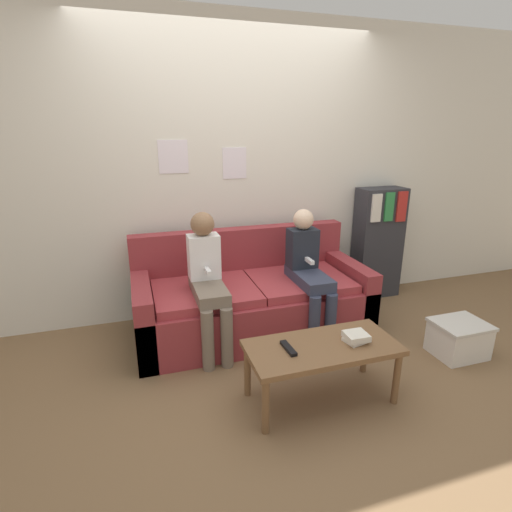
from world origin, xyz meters
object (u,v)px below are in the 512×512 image
Objects in this scene: coffee_table at (322,352)px; person_left at (208,276)px; bookshelf at (378,243)px; person_right at (309,268)px; couch at (251,300)px; storage_box at (459,339)px; tv_remote at (288,348)px.

coffee_table is 0.88× the size of person_left.
bookshelf is at bearing 16.32° from person_left.
person_right is at bearing -151.76° from bookshelf.
storage_box is at bearing -32.27° from couch.
couch is at bearing 98.15° from coffee_table.
tv_remote reaches higher than coffee_table.
bookshelf is (1.86, 0.54, -0.04)m from person_left.
person_right reaches higher than couch.
storage_box is (1.40, -0.88, -0.14)m from couch.
couch is at bearing -166.67° from bookshelf.
person_right is at bearing -25.59° from couch.
bookshelf is (1.53, 1.37, 0.16)m from tv_remote.
person_left reaches higher than tv_remote.
person_right is at bearing 55.29° from tv_remote.
person_right is 1.16m from bookshelf.
tv_remote is at bearing 177.02° from coffee_table.
couch is 1.84× the size of person_right.
person_right is 1.26m from storage_box.
bookshelf is (1.46, 0.34, 0.29)m from couch.
tv_remote is at bearing -121.57° from person_right.
couch reaches higher than storage_box.
tv_remote is 0.15× the size of bookshelf.
person_left reaches higher than person_right.
tv_remote is (0.33, -0.83, -0.20)m from person_left.
couch is 1.73× the size of bookshelf.
coffee_table is at bearing -6.12° from tv_remote.
person_left is 0.96× the size of bookshelf.
person_right is at bearing 71.38° from coffee_table.
coffee_table is at bearing -56.67° from person_left.
person_right is (0.28, 0.83, 0.24)m from coffee_table.
storage_box is (-0.06, -1.23, -0.43)m from bookshelf.
coffee_table is at bearing -108.62° from person_right.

